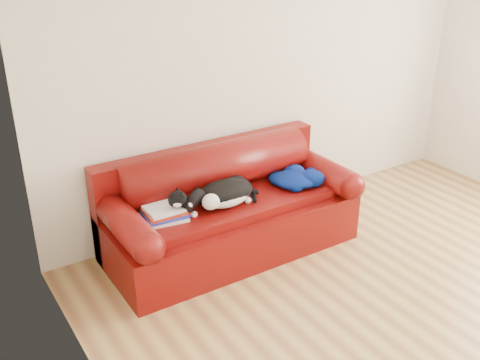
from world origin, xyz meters
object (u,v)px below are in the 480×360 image
object	(u,v)px
blanket	(296,178)
sofa_base	(231,225)
book_stack	(165,213)
cat	(225,194)

from	to	relation	value
blanket	sofa_base	bearing A→B (deg)	170.95
sofa_base	book_stack	world-z (taller)	book_stack
sofa_base	blanket	world-z (taller)	blanket
cat	blanket	xyz separation A→B (m)	(0.72, 0.00, -0.04)
book_stack	cat	xyz separation A→B (m)	(0.50, -0.05, 0.05)
sofa_base	blanket	xyz separation A→B (m)	(0.60, -0.10, 0.33)
blanket	book_stack	bearing A→B (deg)	177.67
cat	blanket	bearing A→B (deg)	-16.12
cat	sofa_base	bearing A→B (deg)	25.16
book_stack	cat	distance (m)	0.51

